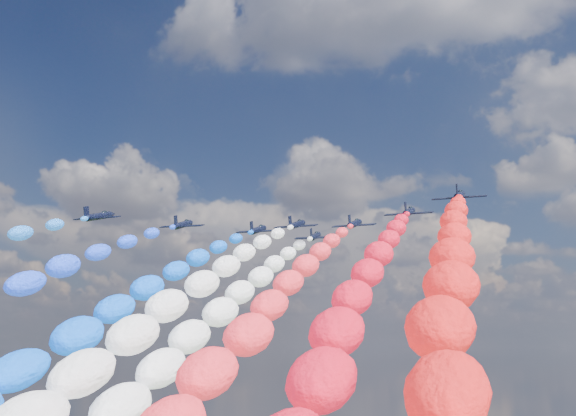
% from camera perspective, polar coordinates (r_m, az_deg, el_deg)
% --- Properties ---
extents(jet_0, '(9.10, 12.35, 5.68)m').
position_cam_1_polar(jet_0, '(137.74, -15.51, -0.67)').
color(jet_0, black).
extents(jet_1, '(9.72, 12.78, 5.68)m').
position_cam_1_polar(jet_1, '(143.37, -8.74, -1.37)').
color(jet_1, black).
extents(jet_2, '(8.97, 12.25, 5.68)m').
position_cam_1_polar(jet_2, '(148.18, -2.52, -1.83)').
color(jet_2, black).
extents(trail_2, '(6.02, 123.23, 51.51)m').
position_cam_1_polar(trail_2, '(88.05, -15.86, -10.55)').
color(trail_2, blue).
extents(jet_3, '(9.60, 12.70, 5.68)m').
position_cam_1_polar(jet_3, '(141.90, 0.73, -1.40)').
color(jet_3, black).
extents(trail_3, '(6.02, 123.23, 51.51)m').
position_cam_1_polar(trail_3, '(80.06, -11.25, -10.71)').
color(trail_3, white).
extents(jet_4, '(9.34, 12.52, 5.68)m').
position_cam_1_polar(jet_4, '(156.83, 2.26, -2.37)').
color(jet_4, black).
extents(trail_4, '(6.02, 123.23, 51.51)m').
position_cam_1_polar(trail_4, '(94.24, -6.80, -10.93)').
color(trail_4, white).
extents(jet_5, '(9.63, 12.72, 5.68)m').
position_cam_1_polar(jet_5, '(141.54, 5.58, -1.32)').
color(jet_5, black).
extents(trail_5, '(6.02, 123.23, 51.51)m').
position_cam_1_polar(trail_5, '(77.61, -2.55, -10.89)').
color(trail_5, '#FC2A38').
extents(jet_6, '(9.46, 12.60, 5.68)m').
position_cam_1_polar(jet_6, '(130.39, 10.07, -0.32)').
color(jet_6, black).
extents(trail_6, '(6.02, 123.23, 51.51)m').
position_cam_1_polar(trail_6, '(65.08, 5.07, -10.74)').
color(trail_6, red).
extents(jet_7, '(9.66, 12.74, 5.68)m').
position_cam_1_polar(jet_7, '(118.26, 14.12, 1.00)').
color(jet_7, black).
extents(trail_7, '(6.02, 123.23, 51.51)m').
position_cam_1_polar(trail_7, '(52.17, 13.18, -10.31)').
color(trail_7, red).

